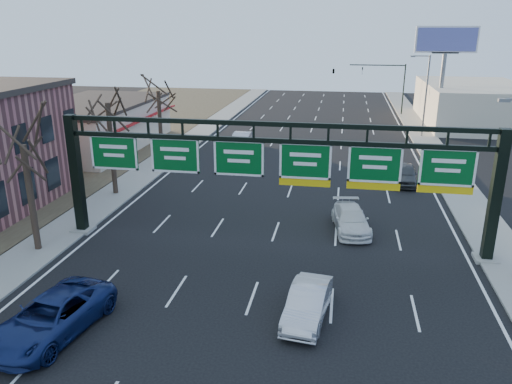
% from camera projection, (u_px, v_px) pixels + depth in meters
% --- Properties ---
extents(ground, '(160.00, 160.00, 0.00)m').
position_uv_depth(ground, '(244.00, 322.00, 21.34)').
color(ground, black).
rests_on(ground, ground).
extents(sidewalk_left, '(3.00, 120.00, 0.12)m').
position_uv_depth(sidewalk_left, '(142.00, 175.00, 42.11)').
color(sidewalk_left, gray).
rests_on(sidewalk_left, ground).
extents(sidewalk_right, '(3.00, 120.00, 0.12)m').
position_uv_depth(sidewalk_right, '(460.00, 191.00, 37.90)').
color(sidewalk_right, gray).
rests_on(sidewalk_right, ground).
extents(dirt_strip_left, '(21.00, 120.00, 0.06)m').
position_uv_depth(dirt_strip_left, '(11.00, 168.00, 44.12)').
color(dirt_strip_left, '#473D2B').
rests_on(dirt_strip_left, ground).
extents(lane_markings, '(21.60, 120.00, 0.01)m').
position_uv_depth(lane_markings, '(293.00, 183.00, 40.02)').
color(lane_markings, white).
rests_on(lane_markings, ground).
extents(sign_gantry, '(24.60, 1.20, 7.20)m').
position_uv_depth(sign_gantry, '(275.00, 168.00, 27.32)').
color(sign_gantry, black).
rests_on(sign_gantry, ground).
extents(cream_strip, '(10.90, 18.40, 4.70)m').
position_uv_depth(cream_strip, '(94.00, 125.00, 51.21)').
color(cream_strip, beige).
rests_on(cream_strip, ground).
extents(building_right_distant, '(12.00, 20.00, 5.00)m').
position_uv_depth(building_right_distant, '(473.00, 104.00, 63.96)').
color(building_right_distant, beige).
rests_on(building_right_distant, ground).
extents(tree_gantry, '(3.60, 3.60, 8.48)m').
position_uv_depth(tree_gantry, '(20.00, 125.00, 25.86)').
color(tree_gantry, black).
rests_on(tree_gantry, sidewalk_left).
extents(tree_mid, '(3.60, 3.60, 9.24)m').
position_uv_depth(tree_mid, '(106.00, 88.00, 34.96)').
color(tree_mid, black).
rests_on(tree_mid, sidewalk_left).
extents(tree_far, '(3.60, 3.60, 8.86)m').
position_uv_depth(tree_far, '(157.00, 79.00, 44.42)').
color(tree_far, black).
rests_on(tree_far, sidewalk_left).
extents(streetlight_far, '(2.15, 0.22, 9.00)m').
position_uv_depth(streetlight_far, '(425.00, 92.00, 55.04)').
color(streetlight_far, slate).
rests_on(streetlight_far, sidewalk_right).
extents(billboard_right, '(7.00, 0.50, 12.00)m').
position_uv_depth(billboard_right, '(445.00, 52.00, 58.01)').
color(billboard_right, slate).
rests_on(billboard_right, ground).
extents(traffic_signal_mast, '(10.16, 0.54, 7.00)m').
position_uv_depth(traffic_signal_mast, '(360.00, 74.00, 70.03)').
color(traffic_signal_mast, black).
rests_on(traffic_signal_mast, ground).
extents(car_blue_suv, '(3.62, 6.20, 1.62)m').
position_uv_depth(car_blue_suv, '(52.00, 317.00, 20.24)').
color(car_blue_suv, navy).
rests_on(car_blue_suv, ground).
extents(car_silver_sedan, '(2.04, 4.55, 1.45)m').
position_uv_depth(car_silver_sedan, '(308.00, 303.00, 21.39)').
color(car_silver_sedan, silver).
rests_on(car_silver_sedan, ground).
extents(car_white_wagon, '(2.70, 5.13, 1.42)m').
position_uv_depth(car_white_wagon, '(351.00, 219.00, 30.67)').
color(car_white_wagon, silver).
rests_on(car_white_wagon, ground).
extents(car_grey_far, '(2.22, 4.72, 1.56)m').
position_uv_depth(car_grey_far, '(405.00, 174.00, 39.79)').
color(car_grey_far, '#393C3E').
rests_on(car_grey_far, ground).
extents(car_silver_distant, '(1.80, 4.95, 1.62)m').
position_uv_depth(car_silver_distant, '(241.00, 141.00, 51.07)').
color(car_silver_distant, silver).
rests_on(car_silver_distant, ground).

